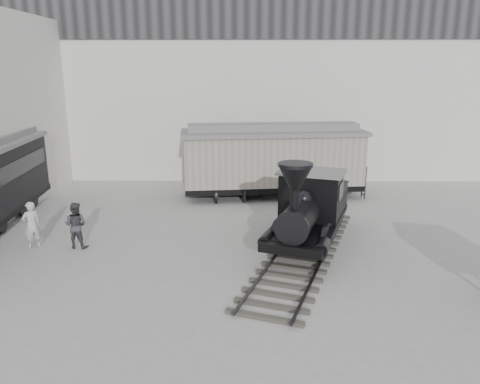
{
  "coord_description": "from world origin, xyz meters",
  "views": [
    {
      "loc": [
        -0.68,
        -13.18,
        6.52
      ],
      "look_at": [
        -0.9,
        3.73,
        2.0
      ],
      "focal_mm": 35.0,
      "sensor_mm": 36.0,
      "label": 1
    }
  ],
  "objects_px": {
    "boxcar": "(273,159)",
    "visitor_a": "(31,225)",
    "visitor_b": "(76,225)",
    "locomotive": "(308,213)"
  },
  "relations": [
    {
      "from": "visitor_a",
      "to": "visitor_b",
      "type": "relative_size",
      "value": 1.02
    },
    {
      "from": "visitor_a",
      "to": "boxcar",
      "type": "bearing_deg",
      "value": 175.92
    },
    {
      "from": "boxcar",
      "to": "visitor_a",
      "type": "bearing_deg",
      "value": -148.63
    },
    {
      "from": "locomotive",
      "to": "visitor_a",
      "type": "relative_size",
      "value": 5.75
    },
    {
      "from": "locomotive",
      "to": "visitor_a",
      "type": "distance_m",
      "value": 10.24
    },
    {
      "from": "visitor_a",
      "to": "visitor_b",
      "type": "distance_m",
      "value": 1.63
    },
    {
      "from": "visitor_a",
      "to": "visitor_b",
      "type": "bearing_deg",
      "value": 139.02
    },
    {
      "from": "locomotive",
      "to": "boxcar",
      "type": "xyz_separation_m",
      "value": [
        -0.93,
        7.11,
        0.67
      ]
    },
    {
      "from": "boxcar",
      "to": "visitor_b",
      "type": "relative_size",
      "value": 5.44
    },
    {
      "from": "boxcar",
      "to": "visitor_a",
      "type": "height_order",
      "value": "boxcar"
    }
  ]
}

